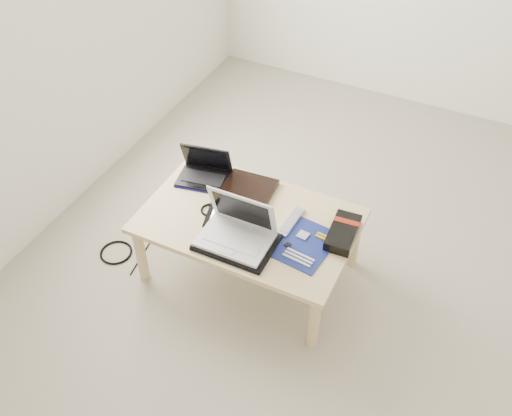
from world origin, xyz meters
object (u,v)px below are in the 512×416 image
at_px(white_laptop, 237,229).
at_px(gpu_box, 343,233).
at_px(coffee_table, 249,225).
at_px(netbook, 205,172).

bearing_deg(white_laptop, gpu_box, 28.14).
height_order(coffee_table, white_laptop, white_laptop).
distance_m(white_laptop, gpu_box, 0.53).
height_order(netbook, white_laptop, white_laptop).
bearing_deg(gpu_box, white_laptop, -151.86).
xyz_separation_m(netbook, gpu_box, (0.85, -0.09, -0.01)).
xyz_separation_m(white_laptop, gpu_box, (0.46, 0.25, -0.04)).
xyz_separation_m(coffee_table, netbook, (-0.37, 0.19, 0.09)).
bearing_deg(coffee_table, gpu_box, 10.99).
height_order(netbook, gpu_box, netbook).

